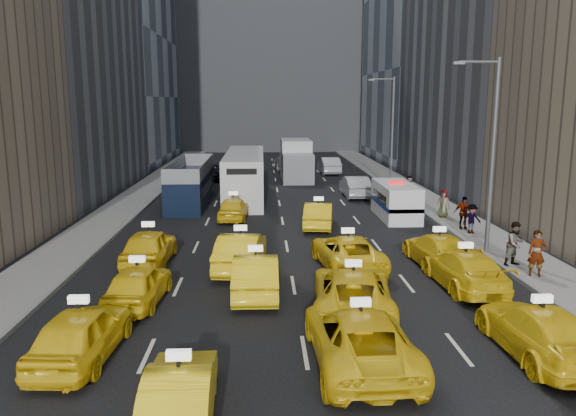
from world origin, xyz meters
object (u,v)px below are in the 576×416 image
nypd_van (396,201)px  city_bus (245,176)px  double_decker (191,182)px  box_truck (296,160)px  pedestrian_0 (537,253)px

nypd_van → city_bus: (-9.49, 7.74, 0.64)m
double_decker → box_truck: size_ratio=1.30×
box_truck → pedestrian_0: bearing=-71.5°
nypd_van → double_decker: size_ratio=0.52×
city_bus → pedestrian_0: (12.29, -20.06, -0.58)m
nypd_van → box_truck: 18.39m
double_decker → nypd_van: bearing=-27.0°
nypd_van → double_decker: 14.37m
nypd_van → pedestrian_0: (2.81, -12.32, 0.06)m
city_bus → nypd_van: bearing=-31.2°
city_bus → pedestrian_0: city_bus is taller
nypd_van → box_truck: box_truck is taller
box_truck → pedestrian_0: (7.89, -29.98, -0.67)m
nypd_van → pedestrian_0: size_ratio=2.89×
nypd_van → city_bus: bearing=144.2°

